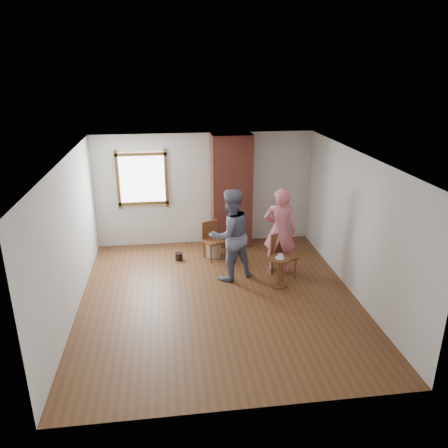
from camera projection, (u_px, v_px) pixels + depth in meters
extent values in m
plane|color=brown|center=(219.00, 298.00, 8.00)|extent=(5.50, 5.50, 0.00)
cube|color=silver|center=(204.00, 189.00, 10.10)|extent=(5.00, 0.04, 2.60)
cube|color=silver|center=(69.00, 240.00, 7.24)|extent=(0.04, 5.50, 2.60)
cube|color=silver|center=(356.00, 226.00, 7.86)|extent=(0.04, 5.50, 2.60)
cube|color=white|center=(218.00, 158.00, 7.10)|extent=(5.00, 5.50, 0.04)
cube|color=brown|center=(142.00, 179.00, 9.79)|extent=(1.14, 0.06, 1.34)
cube|color=white|center=(142.00, 179.00, 9.81)|extent=(1.00, 0.02, 1.20)
cube|color=#A34A39|center=(232.00, 191.00, 9.95)|extent=(0.90, 0.50, 2.60)
cylinder|color=#C6B28F|center=(214.00, 247.00, 9.68)|extent=(0.41, 0.41, 0.41)
cylinder|color=black|center=(179.00, 257.00, 9.53)|extent=(0.19, 0.19, 0.16)
cube|color=brown|center=(214.00, 241.00, 9.47)|extent=(0.51, 0.51, 0.05)
cylinder|color=brown|center=(211.00, 254.00, 9.34)|extent=(0.04, 0.04, 0.42)
cylinder|color=brown|center=(223.00, 251.00, 9.49)|extent=(0.04, 0.04, 0.42)
cylinder|color=brown|center=(204.00, 249.00, 9.60)|extent=(0.04, 0.04, 0.42)
cylinder|color=brown|center=(216.00, 246.00, 9.75)|extent=(0.04, 0.04, 0.42)
cube|color=brown|center=(210.00, 230.00, 9.54)|extent=(0.37, 0.19, 0.42)
cube|color=brown|center=(284.00, 257.00, 8.65)|extent=(0.53, 0.53, 0.05)
cylinder|color=brown|center=(282.00, 272.00, 8.52)|extent=(0.04, 0.04, 0.44)
cylinder|color=brown|center=(295.00, 268.00, 8.66)|extent=(0.04, 0.04, 0.44)
cylinder|color=brown|center=(272.00, 265.00, 8.79)|extent=(0.04, 0.04, 0.44)
cylinder|color=brown|center=(285.00, 262.00, 8.94)|extent=(0.04, 0.04, 0.44)
cube|color=brown|center=(279.00, 243.00, 8.73)|extent=(0.40, 0.18, 0.44)
cylinder|color=brown|center=(280.00, 259.00, 8.22)|extent=(0.40, 0.40, 0.04)
cylinder|color=brown|center=(279.00, 273.00, 8.32)|extent=(0.06, 0.06, 0.54)
cylinder|color=brown|center=(278.00, 286.00, 8.42)|extent=(0.28, 0.28, 0.03)
cylinder|color=white|center=(280.00, 258.00, 8.21)|extent=(0.18, 0.18, 0.01)
cube|color=white|center=(280.00, 256.00, 8.20)|extent=(0.08, 0.07, 0.06)
imported|color=#131736|center=(230.00, 235.00, 8.45)|extent=(1.10, 0.99, 1.84)
imported|color=#D16878|center=(280.00, 231.00, 8.74)|extent=(0.75, 0.61, 1.78)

